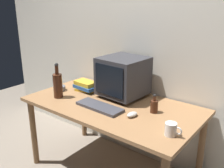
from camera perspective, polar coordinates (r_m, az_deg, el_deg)
back_wall at (r=2.46m, az=6.86°, el=10.74°), size 4.00×0.08×2.50m
desk at (r=2.27m, az=0.00°, el=-6.27°), size 1.51×0.82×0.71m
crt_monitor at (r=2.33m, az=2.46°, el=1.65°), size 0.40×0.41×0.37m
keyboard at (r=2.14m, az=-2.80°, el=-5.08°), size 0.43×0.17×0.02m
computer_mouse at (r=2.00m, az=4.51°, el=-6.77°), size 0.07×0.11×0.04m
bottle_tall at (r=2.38m, az=-11.97°, el=-0.15°), size 0.08×0.08×0.33m
bottle_short at (r=2.07m, az=9.37°, el=-4.79°), size 0.06×0.06×0.16m
book_stack at (r=2.53m, az=-5.86°, el=-0.45°), size 0.25×0.18×0.10m
mug at (r=1.77m, az=13.04°, el=-9.79°), size 0.12×0.08×0.09m
cd_spindle at (r=2.59m, az=-11.63°, el=-0.92°), size 0.12×0.12×0.04m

